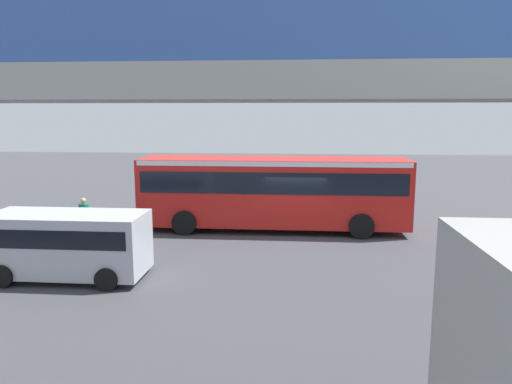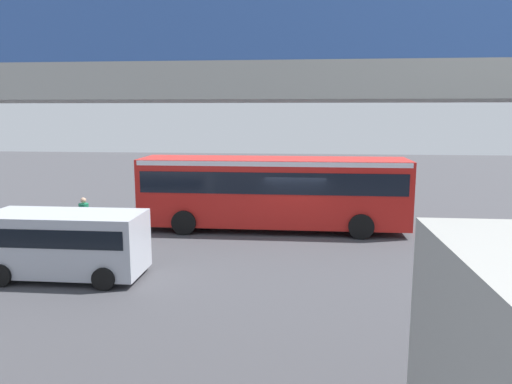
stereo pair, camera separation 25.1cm
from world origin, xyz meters
TOP-DOWN VIEW (x-y plane):
  - ground at (0.00, 0.00)m, footprint 80.00×80.00m
  - city_bus at (0.99, -0.49)m, footprint 11.54×2.85m
  - parked_van at (7.01, 6.36)m, footprint 4.80×2.17m
  - pedestrian at (8.33, 2.26)m, footprint 0.38×0.38m
  - traffic_sign at (-0.69, -4.29)m, footprint 0.08×0.60m
  - lane_dash_leftmost at (-4.00, -2.90)m, footprint 2.00×0.20m
  - lane_dash_left at (0.00, -2.90)m, footprint 2.00×0.20m
  - lane_dash_centre at (4.00, -2.90)m, footprint 2.00×0.20m
  - pedestrian_overpass at (0.00, 12.52)m, footprint 30.85×2.60m

SIDE VIEW (x-z plane):
  - ground at x=0.00m, z-range 0.00..0.00m
  - lane_dash_leftmost at x=-4.00m, z-range 0.00..0.01m
  - lane_dash_left at x=0.00m, z-range 0.00..0.01m
  - lane_dash_centre at x=4.00m, z-range 0.00..0.01m
  - pedestrian at x=8.33m, z-range -0.01..1.78m
  - parked_van at x=7.01m, z-range 0.16..2.21m
  - city_bus at x=0.99m, z-range 0.31..3.46m
  - traffic_sign at x=-0.69m, z-range 0.49..3.29m
  - pedestrian_overpass at x=0.00m, z-range 1.71..8.60m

